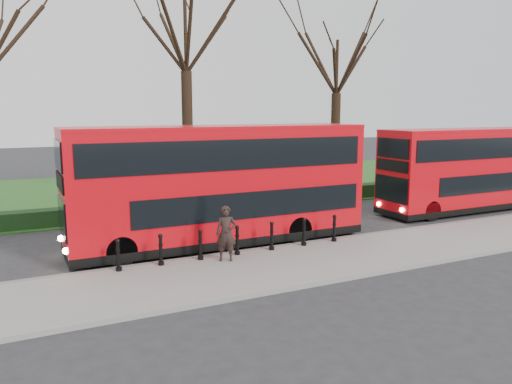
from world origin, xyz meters
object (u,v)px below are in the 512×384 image
bollard_row (237,241)px  pedestrian (226,234)px  bus_lead (221,186)px  bus_rear (472,170)px

bollard_row → pedestrian: pedestrian is taller
bollard_row → bus_lead: size_ratio=0.73×
bollard_row → pedestrian: (-0.62, -0.50, 0.44)m
bollard_row → bus_lead: bearing=83.8°
bus_lead → bus_rear: size_ratio=1.08×
bollard_row → bus_rear: bus_rear is taller
bollard_row → pedestrian: 0.91m
bollard_row → bus_rear: 14.78m
bus_lead → bus_rear: bus_lead is taller
bollard_row → bus_lead: (0.22, 2.05, 1.67)m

